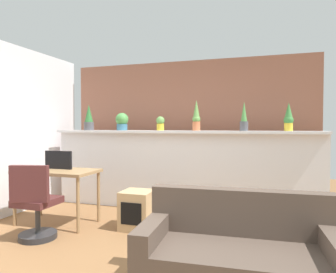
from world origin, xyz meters
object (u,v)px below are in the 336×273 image
object	(u,v)px
potted_plant_0	(89,118)
potted_plant_4	(244,118)
potted_plant_2	(160,123)
office_chair	(35,208)
side_cube_shelf	(137,210)
tv_monitor	(58,160)
desk	(57,176)
potted_plant_5	(289,118)
potted_plant_3	(196,117)
potted_plant_1	(122,121)
couch	(238,259)

from	to	relation	value
potted_plant_0	potted_plant_4	xyz separation A→B (m)	(2.61, 0.03, -0.02)
potted_plant_2	potted_plant_4	world-z (taller)	potted_plant_4
office_chair	potted_plant_4	bearing A→B (deg)	37.26
office_chair	side_cube_shelf	bearing A→B (deg)	37.42
office_chair	side_cube_shelf	xyz separation A→B (m)	(0.98, 0.75, -0.14)
tv_monitor	office_chair	bearing A→B (deg)	-74.03
desk	potted_plant_5	bearing A→B (deg)	20.57
tv_monitor	potted_plant_5	bearing A→B (deg)	19.04
tv_monitor	office_chair	world-z (taller)	tv_monitor
potted_plant_0	side_cube_shelf	xyz separation A→B (m)	(1.31, -0.95, -1.24)
potted_plant_3	potted_plant_5	distance (m)	1.35
potted_plant_4	side_cube_shelf	size ratio (longest dim) A/B	0.87
potted_plant_4	tv_monitor	world-z (taller)	potted_plant_4
potted_plant_3	potted_plant_0	bearing A→B (deg)	-178.01
desk	office_chair	world-z (taller)	office_chair
potted_plant_1	office_chair	distance (m)	2.05
office_chair	side_cube_shelf	world-z (taller)	office_chair
potted_plant_1	tv_monitor	size ratio (longest dim) A/B	0.69
potted_plant_2	office_chair	world-z (taller)	potted_plant_2
potted_plant_0	potted_plant_1	size ratio (longest dim) A/B	1.50
potted_plant_5	potted_plant_2	bearing A→B (deg)	-178.94
potted_plant_5	desk	size ratio (longest dim) A/B	0.37
potted_plant_1	tv_monitor	world-z (taller)	potted_plant_1
potted_plant_3	side_cube_shelf	bearing A→B (deg)	-119.29
couch	side_cube_shelf	bearing A→B (deg)	139.08
potted_plant_5	desk	distance (m)	3.37
potted_plant_3	couch	bearing A→B (deg)	-69.46
potted_plant_4	side_cube_shelf	world-z (taller)	potted_plant_4
couch	potted_plant_1	bearing A→B (deg)	133.68
potted_plant_0	potted_plant_5	size ratio (longest dim) A/B	1.07
potted_plant_2	tv_monitor	xyz separation A→B (m)	(-1.17, -1.03, -0.53)
potted_plant_3	couch	world-z (taller)	potted_plant_3
potted_plant_5	side_cube_shelf	distance (m)	2.49
desk	potted_plant_2	bearing A→B (deg)	44.53
potted_plant_0	potted_plant_1	bearing A→B (deg)	3.13
side_cube_shelf	couch	distance (m)	1.86
office_chair	couch	size ratio (longest dim) A/B	0.57
potted_plant_0	potted_plant_4	size ratio (longest dim) A/B	1.00
potted_plant_0	potted_plant_5	bearing A→B (deg)	1.20
office_chair	potted_plant_0	bearing A→B (deg)	100.93
potted_plant_1	couch	distance (m)	3.25
potted_plant_0	side_cube_shelf	world-z (taller)	potted_plant_0
potted_plant_1	tv_monitor	xyz separation A→B (m)	(-0.49, -1.03, -0.56)
potted_plant_1	side_cube_shelf	distance (m)	1.69
tv_monitor	couch	size ratio (longest dim) A/B	0.26
potted_plant_4	desk	world-z (taller)	potted_plant_4
potted_plant_0	desk	xyz separation A→B (m)	(0.16, -1.08, -0.82)
potted_plant_0	potted_plant_1	world-z (taller)	potted_plant_0
potted_plant_3	office_chair	size ratio (longest dim) A/B	0.52
tv_monitor	office_chair	distance (m)	0.88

